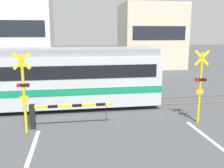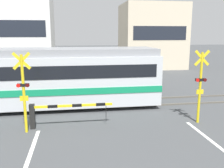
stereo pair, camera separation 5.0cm
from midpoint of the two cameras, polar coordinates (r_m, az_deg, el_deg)
rail_track_near at (r=13.25m, az=-0.90°, el=-5.32°), size 50.00×0.10×0.08m
rail_track_far at (r=14.62m, az=-1.67°, el=-3.71°), size 50.00×0.10×0.08m
commuter_train at (r=13.93m, az=-23.62°, el=1.41°), size 16.08×2.91×3.11m
crossing_barrier_near at (r=10.67m, az=-13.15°, el=-6.06°), size 3.42×0.20×1.04m
crossing_barrier_far at (r=17.40m, az=5.81°, el=0.98°), size 3.42×0.20×1.04m
crossing_signal_left at (r=10.21m, az=-19.43°, el=-1.12°), size 0.68×0.15×3.19m
crossing_signal_right at (r=11.38m, az=19.64°, el=0.12°), size 0.68×0.15×3.19m
pedestrian at (r=19.58m, az=-4.53°, el=3.01°), size 0.38×0.23×1.72m
building_left_of_street at (r=28.33m, az=-19.00°, el=10.99°), size 5.55×5.64×7.83m
building_right_of_street at (r=29.31m, az=9.09°, el=10.72°), size 6.76×5.64×7.08m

